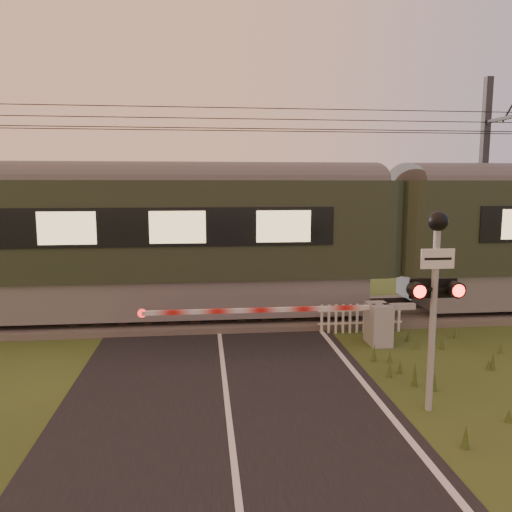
{
  "coord_description": "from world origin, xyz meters",
  "views": [
    {
      "loc": [
        -0.39,
        -8.01,
        3.93
      ],
      "look_at": [
        0.81,
        3.2,
        2.33
      ],
      "focal_mm": 35.0,
      "sensor_mm": 36.0,
      "label": 1
    }
  ],
  "objects": [
    {
      "name": "ground",
      "position": [
        0.0,
        0.0,
        0.0
      ],
      "size": [
        160.0,
        160.0,
        0.0
      ],
      "primitive_type": "plane",
      "color": "#314119",
      "rests_on": "ground"
    },
    {
      "name": "road",
      "position": [
        0.02,
        -0.23,
        0.01
      ],
      "size": [
        6.0,
        140.0,
        0.03
      ],
      "color": "black",
      "rests_on": "ground"
    },
    {
      "name": "track_bed",
      "position": [
        0.0,
        6.5,
        0.07
      ],
      "size": [
        140.0,
        3.4,
        0.39
      ],
      "color": "#47423D",
      "rests_on": "ground"
    },
    {
      "name": "overhead_wires",
      "position": [
        0.0,
        6.5,
        5.72
      ],
      "size": [
        120.0,
        0.62,
        0.62
      ],
      "color": "black",
      "rests_on": "ground"
    },
    {
      "name": "train",
      "position": [
        5.13,
        6.5,
        2.41
      ],
      "size": [
        45.73,
        3.15,
        4.27
      ],
      "color": "slate",
      "rests_on": "ground"
    },
    {
      "name": "boom_gate",
      "position": [
        3.57,
        3.65,
        0.57
      ],
      "size": [
        6.8,
        0.78,
        1.04
      ],
      "color": "gray",
      "rests_on": "ground"
    },
    {
      "name": "crossing_signal",
      "position": [
        3.52,
        -0.06,
        2.41
      ],
      "size": [
        0.89,
        0.36,
        3.5
      ],
      "color": "gray",
      "rests_on": "ground"
    },
    {
      "name": "picket_fence",
      "position": [
        3.78,
        4.6,
        0.4
      ],
      "size": [
        2.32,
        0.07,
        0.79
      ],
      "color": "silver",
      "rests_on": "ground"
    },
    {
      "name": "catenary_mast",
      "position": [
        9.44,
        8.73,
        3.95
      ],
      "size": [
        0.24,
        2.47,
        7.62
      ],
      "color": "#2D2D30",
      "rests_on": "ground"
    }
  ]
}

